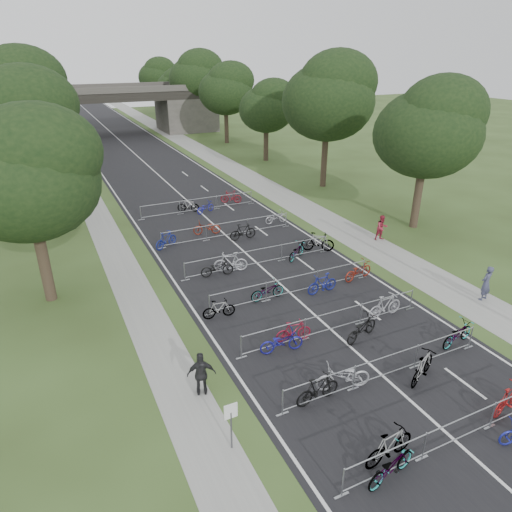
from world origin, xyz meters
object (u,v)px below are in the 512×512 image
Objects in this scene: park_sign at (231,418)px; bike_1 at (389,446)px; overpass_bridge at (111,111)px; pedestrian_b at (382,228)px; pedestrian_c at (202,374)px; bike_0 at (391,466)px; pedestrian_a at (486,283)px.

bike_1 is at bearing -31.10° from park_sign.
overpass_bridge reaches higher than pedestrian_b.
overpass_bridge is 50.88m from pedestrian_b.
park_sign is at bearing 52.90° from bike_1.
park_sign is 1.05× the size of pedestrian_b.
park_sign is at bearing -138.01° from pedestrian_b.
bike_0 is at bearing 140.17° from pedestrian_c.
pedestrian_c is at bearing -96.56° from overpass_bridge.
pedestrian_b is at bearing 36.93° from park_sign.
park_sign reaches higher than pedestrian_b.
pedestrian_b is (9.20, -49.97, -2.67)m from overpass_bridge.
bike_1 is (0.41, 0.56, 0.08)m from bike_0.
bike_0 is at bearing 137.63° from bike_1.
park_sign is 5.01m from bike_0.
pedestrian_a is 8.73m from pedestrian_b.
pedestrian_c reaches higher than bike_1.
park_sign is at bearing 40.14° from bike_0.
pedestrian_b is at bearing -132.74° from pedestrian_c.
bike_1 is 18.73m from pedestrian_b.
overpass_bridge is at bearing -13.31° from bike_0.
pedestrian_c reaches higher than bike_0.
bike_0 is (3.84, -3.13, -0.75)m from park_sign.
overpass_bridge reaches higher than bike_0.
pedestrian_a reaches higher than park_sign.
pedestrian_c reaches higher than pedestrian_b.
overpass_bridge is 65.26m from bike_0.
overpass_bridge reaches higher than park_sign.
park_sign is 20.02m from pedestrian_b.
pedestrian_b is 0.95× the size of pedestrian_c.
bike_0 is 1.04× the size of pedestrian_a.
pedestrian_c is at bearing 22.06° from bike_0.
park_sign reaches higher than pedestrian_c.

